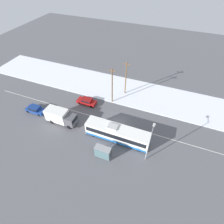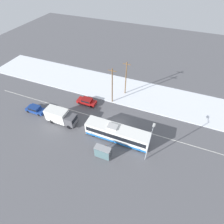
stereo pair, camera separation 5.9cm
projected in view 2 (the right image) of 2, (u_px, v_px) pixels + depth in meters
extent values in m
plane|color=#56565B|center=(117.00, 124.00, 35.56)|extent=(120.00, 120.00, 0.00)
cube|color=silver|center=(133.00, 92.00, 42.83)|extent=(80.00, 10.74, 0.12)
cube|color=silver|center=(117.00, 124.00, 35.56)|extent=(60.00, 0.12, 0.00)
cube|color=white|center=(117.00, 133.00, 31.75)|extent=(11.79, 2.55, 2.68)
cube|color=black|center=(117.00, 132.00, 31.52)|extent=(11.32, 2.57, 1.02)
cube|color=blue|center=(117.00, 137.00, 32.51)|extent=(11.67, 2.57, 0.48)
cube|color=#B2B2B2|center=(113.00, 126.00, 30.96)|extent=(1.80, 1.40, 0.24)
cylinder|color=black|center=(139.00, 149.00, 30.58)|extent=(1.00, 0.28, 1.00)
cylinder|color=black|center=(142.00, 139.00, 32.09)|extent=(1.00, 0.28, 1.00)
cylinder|color=black|center=(94.00, 135.00, 32.91)|extent=(1.00, 0.28, 1.00)
cylinder|color=black|center=(99.00, 126.00, 34.42)|extent=(1.00, 0.28, 1.00)
cube|color=silver|center=(57.00, 115.00, 34.90)|extent=(4.38, 2.30, 2.53)
cube|color=#4C4C51|center=(71.00, 120.00, 34.27)|extent=(1.90, 2.19, 1.98)
cube|color=black|center=(75.00, 120.00, 33.74)|extent=(0.06, 1.96, 0.87)
cylinder|color=black|center=(69.00, 127.00, 34.31)|extent=(0.90, 0.26, 0.90)
cylinder|color=black|center=(74.00, 120.00, 35.67)|extent=(0.90, 0.26, 0.90)
cylinder|color=black|center=(52.00, 121.00, 35.38)|extent=(0.90, 0.26, 0.90)
cylinder|color=black|center=(58.00, 115.00, 36.73)|extent=(0.90, 0.26, 0.90)
cube|color=maroon|center=(87.00, 102.00, 39.58)|extent=(4.37, 1.80, 0.68)
cube|color=maroon|center=(87.00, 100.00, 39.15)|extent=(2.27, 1.66, 0.49)
cube|color=black|center=(87.00, 100.00, 39.14)|extent=(2.09, 1.69, 0.39)
cylinder|color=black|center=(79.00, 103.00, 39.62)|extent=(0.64, 0.22, 0.64)
cylinder|color=black|center=(83.00, 99.00, 40.67)|extent=(0.64, 0.22, 0.64)
cylinder|color=black|center=(92.00, 106.00, 38.81)|extent=(0.64, 0.22, 0.64)
cylinder|color=black|center=(95.00, 102.00, 39.86)|extent=(0.64, 0.22, 0.64)
cube|color=navy|center=(36.00, 110.00, 37.66)|extent=(4.20, 1.80, 0.66)
cube|color=navy|center=(35.00, 108.00, 37.26)|extent=(2.18, 1.66, 0.58)
cube|color=black|center=(35.00, 108.00, 37.25)|extent=(2.01, 1.69, 0.46)
cylinder|color=black|center=(39.00, 115.00, 36.93)|extent=(0.64, 0.22, 0.64)
cylinder|color=black|center=(44.00, 110.00, 37.98)|extent=(0.64, 0.22, 0.64)
cylinder|color=black|center=(28.00, 111.00, 37.70)|extent=(0.64, 0.22, 0.64)
cylinder|color=black|center=(33.00, 107.00, 38.75)|extent=(0.64, 0.22, 0.64)
cylinder|color=#23232D|center=(105.00, 149.00, 30.77)|extent=(0.12, 0.12, 0.76)
cylinder|color=#23232D|center=(107.00, 149.00, 30.71)|extent=(0.12, 0.12, 0.76)
cube|color=#19478C|center=(106.00, 147.00, 30.26)|extent=(0.40, 0.21, 0.63)
sphere|color=tan|center=(106.00, 145.00, 29.95)|extent=(0.26, 0.26, 0.26)
cylinder|color=#19478C|center=(105.00, 146.00, 30.35)|extent=(0.10, 0.10, 0.59)
cylinder|color=#19478C|center=(107.00, 147.00, 30.22)|extent=(0.10, 0.10, 0.59)
cube|color=gray|center=(103.00, 148.00, 28.52)|extent=(2.75, 1.20, 0.06)
cube|color=slate|center=(101.00, 155.00, 28.95)|extent=(2.64, 0.04, 2.16)
cylinder|color=#474C51|center=(97.00, 147.00, 30.09)|extent=(0.08, 0.08, 2.34)
cylinder|color=#474C51|center=(111.00, 152.00, 29.38)|extent=(0.08, 0.08, 2.34)
cylinder|color=#474C51|center=(94.00, 152.00, 29.34)|extent=(0.08, 0.08, 2.34)
cylinder|color=#474C51|center=(109.00, 158.00, 28.64)|extent=(0.08, 0.08, 2.34)
cylinder|color=#9EA3A8|center=(148.00, 147.00, 27.24)|extent=(0.14, 0.14, 7.08)
cylinder|color=#9EA3A8|center=(153.00, 129.00, 25.49)|extent=(0.10, 1.87, 0.10)
cube|color=silver|center=(154.00, 125.00, 26.16)|extent=(0.36, 0.60, 0.16)
cylinder|color=brown|center=(112.00, 86.00, 37.42)|extent=(0.24, 0.24, 8.65)
cube|color=brown|center=(112.00, 71.00, 34.75)|extent=(1.80, 0.12, 0.12)
cylinder|color=brown|center=(126.00, 79.00, 39.74)|extent=(0.24, 0.24, 8.39)
cube|color=brown|center=(127.00, 64.00, 37.16)|extent=(1.80, 0.12, 0.12)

